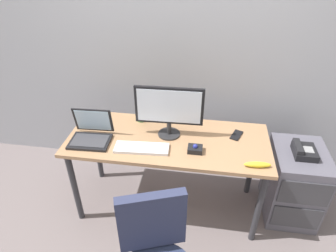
{
  "coord_description": "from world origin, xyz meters",
  "views": [
    {
      "loc": [
        0.28,
        -1.86,
        2.13
      ],
      "look_at": [
        0.0,
        0.0,
        0.88
      ],
      "focal_mm": 31.16,
      "sensor_mm": 36.0,
      "label": 1
    }
  ],
  "objects_px": {
    "desk_phone": "(304,151)",
    "cell_phone": "(236,135)",
    "file_cabinet": "(293,183)",
    "banana": "(258,165)",
    "laptop": "(91,134)",
    "trackball_mouse": "(195,149)",
    "coffee_mug": "(142,114)",
    "keyboard": "(142,148)",
    "monitor_main": "(169,109)"
  },
  "relations": [
    {
      "from": "monitor_main",
      "to": "keyboard",
      "type": "distance_m",
      "value": 0.36
    },
    {
      "from": "desk_phone",
      "to": "laptop",
      "type": "xyz_separation_m",
      "value": [
        -1.67,
        -0.17,
        0.12
      ]
    },
    {
      "from": "keyboard",
      "to": "file_cabinet",
      "type": "bearing_deg",
      "value": 11.72
    },
    {
      "from": "desk_phone",
      "to": "coffee_mug",
      "type": "bearing_deg",
      "value": 173.09
    },
    {
      "from": "trackball_mouse",
      "to": "coffee_mug",
      "type": "xyz_separation_m",
      "value": [
        -0.49,
        0.37,
        0.04
      ]
    },
    {
      "from": "trackball_mouse",
      "to": "desk_phone",
      "type": "bearing_deg",
      "value": 13.8
    },
    {
      "from": "file_cabinet",
      "to": "banana",
      "type": "height_order",
      "value": "banana"
    },
    {
      "from": "cell_phone",
      "to": "banana",
      "type": "distance_m",
      "value": 0.38
    },
    {
      "from": "keyboard",
      "to": "coffee_mug",
      "type": "distance_m",
      "value": 0.42
    },
    {
      "from": "laptop",
      "to": "banana",
      "type": "xyz_separation_m",
      "value": [
        1.27,
        -0.14,
        -0.03
      ]
    },
    {
      "from": "desk_phone",
      "to": "laptop",
      "type": "height_order",
      "value": "laptop"
    },
    {
      "from": "keyboard",
      "to": "laptop",
      "type": "xyz_separation_m",
      "value": [
        -0.42,
        0.07,
        0.04
      ]
    },
    {
      "from": "desk_phone",
      "to": "cell_phone",
      "type": "height_order",
      "value": "cell_phone"
    },
    {
      "from": "laptop",
      "to": "cell_phone",
      "type": "relative_size",
      "value": 2.27
    },
    {
      "from": "file_cabinet",
      "to": "desk_phone",
      "type": "distance_m",
      "value": 0.36
    },
    {
      "from": "desk_phone",
      "to": "banana",
      "type": "xyz_separation_m",
      "value": [
        -0.4,
        -0.32,
        0.08
      ]
    },
    {
      "from": "desk_phone",
      "to": "coffee_mug",
      "type": "height_order",
      "value": "coffee_mug"
    },
    {
      "from": "desk_phone",
      "to": "keyboard",
      "type": "bearing_deg",
      "value": -168.93
    },
    {
      "from": "desk_phone",
      "to": "cell_phone",
      "type": "relative_size",
      "value": 1.41
    },
    {
      "from": "monitor_main",
      "to": "trackball_mouse",
      "type": "bearing_deg",
      "value": -39.27
    },
    {
      "from": "keyboard",
      "to": "trackball_mouse",
      "type": "bearing_deg",
      "value": 5.17
    },
    {
      "from": "monitor_main",
      "to": "cell_phone",
      "type": "relative_size",
      "value": 3.75
    },
    {
      "from": "desk_phone",
      "to": "coffee_mug",
      "type": "distance_m",
      "value": 1.35
    },
    {
      "from": "desk_phone",
      "to": "coffee_mug",
      "type": "xyz_separation_m",
      "value": [
        -1.34,
        0.16,
        0.12
      ]
    },
    {
      "from": "trackball_mouse",
      "to": "laptop",
      "type": "bearing_deg",
      "value": 177.68
    },
    {
      "from": "file_cabinet",
      "to": "keyboard",
      "type": "xyz_separation_m",
      "value": [
        -1.25,
        -0.26,
        0.44
      ]
    },
    {
      "from": "keyboard",
      "to": "monitor_main",
      "type": "bearing_deg",
      "value": 52.0
    },
    {
      "from": "keyboard",
      "to": "banana",
      "type": "xyz_separation_m",
      "value": [
        0.85,
        -0.07,
        0.01
      ]
    },
    {
      "from": "laptop",
      "to": "keyboard",
      "type": "bearing_deg",
      "value": -9.4
    },
    {
      "from": "banana",
      "to": "monitor_main",
      "type": "bearing_deg",
      "value": 156.21
    },
    {
      "from": "coffee_mug",
      "to": "cell_phone",
      "type": "xyz_separation_m",
      "value": [
        0.81,
        -0.12,
        -0.05
      ]
    },
    {
      "from": "coffee_mug",
      "to": "banana",
      "type": "xyz_separation_m",
      "value": [
        0.94,
        -0.48,
        -0.04
      ]
    },
    {
      "from": "file_cabinet",
      "to": "banana",
      "type": "bearing_deg",
      "value": -140.72
    },
    {
      "from": "cell_phone",
      "to": "banana",
      "type": "height_order",
      "value": "banana"
    },
    {
      "from": "trackball_mouse",
      "to": "keyboard",
      "type": "bearing_deg",
      "value": -174.83
    },
    {
      "from": "keyboard",
      "to": "banana",
      "type": "height_order",
      "value": "banana"
    },
    {
      "from": "laptop",
      "to": "banana",
      "type": "bearing_deg",
      "value": -6.46
    },
    {
      "from": "cell_phone",
      "to": "banana",
      "type": "bearing_deg",
      "value": -48.74
    },
    {
      "from": "file_cabinet",
      "to": "keyboard",
      "type": "distance_m",
      "value": 1.35
    },
    {
      "from": "trackball_mouse",
      "to": "coffee_mug",
      "type": "distance_m",
      "value": 0.62
    },
    {
      "from": "file_cabinet",
      "to": "laptop",
      "type": "height_order",
      "value": "laptop"
    },
    {
      "from": "laptop",
      "to": "file_cabinet",
      "type": "bearing_deg",
      "value": 6.5
    },
    {
      "from": "cell_phone",
      "to": "keyboard",
      "type": "bearing_deg",
      "value": -136.15
    },
    {
      "from": "laptop",
      "to": "coffee_mug",
      "type": "bearing_deg",
      "value": 45.64
    },
    {
      "from": "coffee_mug",
      "to": "trackball_mouse",
      "type": "bearing_deg",
      "value": -36.86
    },
    {
      "from": "desk_phone",
      "to": "cell_phone",
      "type": "bearing_deg",
      "value": 175.15
    },
    {
      "from": "keyboard",
      "to": "banana",
      "type": "relative_size",
      "value": 2.2
    },
    {
      "from": "laptop",
      "to": "cell_phone",
      "type": "distance_m",
      "value": 1.16
    },
    {
      "from": "monitor_main",
      "to": "laptop",
      "type": "height_order",
      "value": "monitor_main"
    },
    {
      "from": "banana",
      "to": "file_cabinet",
      "type": "bearing_deg",
      "value": 39.28
    }
  ]
}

